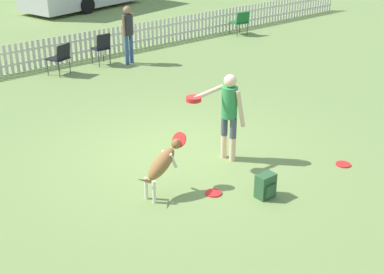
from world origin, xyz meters
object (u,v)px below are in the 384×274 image
at_px(leaping_dog, 163,162).
at_px(backpack_on_grass, 266,186).
at_px(folding_chair_blue_left, 102,46).
at_px(folding_chair_green_right, 240,21).
at_px(spectator_standing, 128,29).
at_px(frisbee_near_dog, 343,164).
at_px(frisbee_near_handler, 214,193).
at_px(handler_person, 227,108).
at_px(folding_chair_center, 60,56).

height_order(leaping_dog, backpack_on_grass, leaping_dog).
xyz_separation_m(folding_chair_blue_left, folding_chair_green_right, (5.60, 0.16, -0.07)).
bearing_deg(spectator_standing, backpack_on_grass, 58.95).
relative_size(folding_chair_blue_left, spectator_standing, 0.56).
bearing_deg(backpack_on_grass, frisbee_near_dog, -3.78).
xyz_separation_m(frisbee_near_handler, folding_chair_green_right, (8.00, 7.59, 0.47)).
height_order(handler_person, frisbee_near_dog, handler_person).
relative_size(leaping_dog, frisbee_near_handler, 4.01).
xyz_separation_m(backpack_on_grass, spectator_standing, (2.50, 7.67, 0.80)).
height_order(folding_chair_center, folding_chair_green_right, folding_chair_center).
height_order(handler_person, backpack_on_grass, handler_person).
distance_m(folding_chair_green_right, spectator_standing, 4.99).
bearing_deg(handler_person, spectator_standing, -27.02).
bearing_deg(spectator_standing, folding_chair_center, -21.00).
bearing_deg(spectator_standing, folding_chair_green_right, 172.96).
relative_size(handler_person, leaping_dog, 1.53).
height_order(leaping_dog, folding_chair_center, leaping_dog).
xyz_separation_m(folding_chair_blue_left, folding_chair_center, (-1.33, -0.08, -0.04)).
bearing_deg(spectator_standing, leaping_dog, 47.63).
bearing_deg(frisbee_near_handler, folding_chair_blue_left, 72.08).
xyz_separation_m(backpack_on_grass, folding_chair_green_right, (7.43, 8.19, 0.29)).
bearing_deg(frisbee_near_handler, folding_chair_center, 81.69).
bearing_deg(frisbee_near_handler, spectator_standing, 66.53).
distance_m(leaping_dog, frisbee_near_dog, 3.37).
bearing_deg(spectator_standing, frisbee_near_handler, 53.51).
height_order(handler_person, frisbee_near_handler, handler_person).
xyz_separation_m(frisbee_near_handler, folding_chair_blue_left, (2.40, 7.43, 0.54)).
height_order(handler_person, folding_chair_center, handler_person).
bearing_deg(folding_chair_green_right, frisbee_near_handler, 51.19).
relative_size(handler_person, backpack_on_grass, 4.03).
height_order(backpack_on_grass, folding_chair_center, folding_chair_center).
xyz_separation_m(handler_person, leaping_dog, (-1.61, -0.26, -0.45)).
relative_size(frisbee_near_handler, frisbee_near_dog, 1.00).
distance_m(leaping_dog, frisbee_near_handler, 0.98).
height_order(frisbee_near_dog, folding_chair_blue_left, folding_chair_blue_left).
distance_m(frisbee_near_handler, folding_chair_blue_left, 7.83).
relative_size(leaping_dog, backpack_on_grass, 2.63).
relative_size(leaping_dog, folding_chair_center, 1.23).
xyz_separation_m(handler_person, folding_chair_green_right, (7.01, 6.80, -0.53)).
bearing_deg(folding_chair_green_right, backpack_on_grass, 55.49).
distance_m(frisbee_near_dog, folding_chair_center, 8.21).
relative_size(backpack_on_grass, folding_chair_blue_left, 0.43).
relative_size(folding_chair_blue_left, folding_chair_center, 1.07).
distance_m(folding_chair_center, spectator_standing, 2.07).
height_order(folding_chair_blue_left, spectator_standing, spectator_standing).
bearing_deg(folding_chair_green_right, folding_chair_blue_left, 9.32).
distance_m(frisbee_near_handler, folding_chair_center, 7.45).
bearing_deg(frisbee_near_handler, folding_chair_green_right, 43.47).
height_order(handler_person, leaping_dog, handler_person).
bearing_deg(frisbee_near_handler, handler_person, 38.26).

